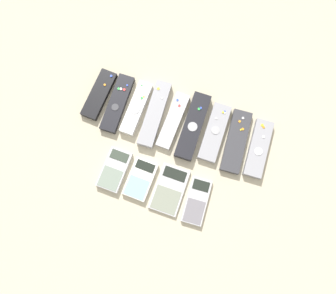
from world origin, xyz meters
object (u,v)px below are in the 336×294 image
Objects in this scene: remote_2 at (136,108)px; calculator_3 at (197,201)px; remote_4 at (173,121)px; remote_1 at (117,103)px; remote_7 at (236,141)px; remote_5 at (193,126)px; remote_3 at (155,114)px; remote_0 at (99,94)px; remote_8 at (258,148)px; calculator_0 at (114,170)px; remote_6 at (215,132)px; calculator_1 at (140,179)px; calculator_2 at (170,189)px.

calculator_3 is (0.27, -0.21, -0.00)m from remote_2.
remote_4 is 0.26m from calculator_3.
remote_7 is (0.39, 0.01, -0.00)m from remote_1.
remote_3 is at bearing 179.93° from remote_5.
remote_3 is at bearing 2.00° from remote_0.
remote_8 is 0.45m from calculator_0.
remote_6 is at bearing 3.38° from remote_0.
remote_2 is at bearing 115.25° from calculator_1.
remote_4 is at bearing 121.89° from calculator_3.
remote_0 is 0.46m from remote_7.
remote_5 is at bearing 89.02° from calculator_2.
remote_6 is at bearing -1.11° from remote_3.
remote_2 reaches higher than remote_4.
remote_5 is 1.76× the size of calculator_1.
calculator_0 is (-0.40, -0.21, -0.00)m from remote_8.
remote_7 is at bearing 71.70° from calculator_3.
remote_3 is 1.08× the size of remote_7.
remote_4 is 0.28m from remote_8.
calculator_1 is at bearing -129.03° from remote_6.
remote_2 is at bearing 179.81° from remote_5.
remote_0 is at bearing 137.76° from calculator_1.
remote_6 is 0.14m from remote_8.
calculator_2 is (-0.08, -0.21, -0.00)m from remote_6.
remote_2 reaches higher than remote_7.
calculator_3 is at bearing -123.74° from remote_8.
remote_4 is 1.30× the size of calculator_2.
remote_2 reaches higher than calculator_1.
remote_3 is 1.16× the size of remote_4.
remote_3 is 1.51× the size of calculator_2.
remote_8 is 1.28× the size of calculator_2.
remote_0 is at bearing 176.17° from remote_3.
remote_6 reaches higher than calculator_0.
remote_4 is at bearing 2.10° from remote_0.
remote_0 reaches higher than calculator_3.
remote_8 reaches higher than remote_0.
remote_1 is at bearing 178.16° from remote_8.
remote_7 is 0.26m from calculator_2.
remote_1 is 1.57× the size of calculator_1.
calculator_3 is (0.08, -0.22, -0.01)m from remote_5.
remote_0 reaches higher than calculator_2.
remote_5 reaches higher than remote_8.
remote_6 is at bearing 4.97° from remote_4.
calculator_1 is (-0.03, -0.21, -0.00)m from remote_4.
calculator_0 is 0.92× the size of calculator_3.
remote_8 is (0.21, -0.00, -0.00)m from remote_5.
calculator_0 is at bearing 179.82° from calculator_2.
remote_1 is (0.07, -0.01, 0.00)m from remote_0.
remote_7 is 0.32m from calculator_1.
calculator_2 is (0.12, -0.21, -0.01)m from remote_3.
remote_7 is 0.39m from calculator_0.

